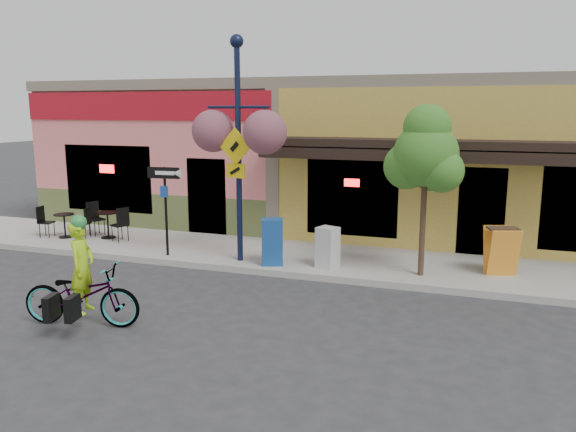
# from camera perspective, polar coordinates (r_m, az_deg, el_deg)

# --- Properties ---
(ground) EXTENTS (90.00, 90.00, 0.00)m
(ground) POSITION_cam_1_polar(r_m,az_deg,el_deg) (12.15, -2.77, -6.79)
(ground) COLOR #2D2D30
(ground) RESTS_ON ground
(sidewalk) EXTENTS (24.00, 3.00, 0.15)m
(sidewalk) POSITION_cam_1_polar(r_m,az_deg,el_deg) (13.93, 0.28, -4.14)
(sidewalk) COLOR #9E9B93
(sidewalk) RESTS_ON ground
(curb) EXTENTS (24.00, 0.12, 0.15)m
(curb) POSITION_cam_1_polar(r_m,az_deg,el_deg) (12.61, -1.84, -5.76)
(curb) COLOR #A8A59E
(curb) RESTS_ON ground
(building) EXTENTS (18.20, 8.20, 4.50)m
(building) POSITION_cam_1_polar(r_m,az_deg,el_deg) (18.80, 5.70, 6.46)
(building) COLOR #E47170
(building) RESTS_ON ground
(bicycle) EXTENTS (2.17, 1.12, 1.08)m
(bicycle) POSITION_cam_1_polar(r_m,az_deg,el_deg) (10.32, -20.23, -7.55)
(bicycle) COLOR maroon
(bicycle) RESTS_ON ground
(cyclist_rider) EXTENTS (0.49, 0.64, 1.58)m
(cyclist_rider) POSITION_cam_1_polar(r_m,az_deg,el_deg) (10.22, -20.10, -6.25)
(cyclist_rider) COLOR #ABDE17
(cyclist_rider) RESTS_ON ground
(lamp_post) EXTENTS (1.74, 0.95, 5.15)m
(lamp_post) POSITION_cam_1_polar(r_m,az_deg,el_deg) (12.93, -5.05, 6.59)
(lamp_post) COLOR #111936
(lamp_post) RESTS_ON sidewalk
(one_way_sign) EXTENTS (0.84, 0.24, 2.17)m
(one_way_sign) POSITION_cam_1_polar(r_m,az_deg,el_deg) (13.84, -12.29, 0.43)
(one_way_sign) COLOR black
(one_way_sign) RESTS_ON sidewalk
(cafe_set_left) EXTENTS (1.55, 0.96, 0.87)m
(cafe_set_left) POSITION_cam_1_polar(r_m,az_deg,el_deg) (16.71, -21.76, -0.59)
(cafe_set_left) COLOR black
(cafe_set_left) RESTS_ON sidewalk
(cafe_set_right) EXTENTS (1.77, 1.34, 0.95)m
(cafe_set_right) POSITION_cam_1_polar(r_m,az_deg,el_deg) (16.25, -17.85, -0.50)
(cafe_set_right) COLOR black
(cafe_set_right) RESTS_ON sidewalk
(newspaper_box_blue) EXTENTS (0.60, 0.57, 1.06)m
(newspaper_box_blue) POSITION_cam_1_polar(r_m,az_deg,el_deg) (12.86, -1.61, -2.63)
(newspaper_box_blue) COLOR navy
(newspaper_box_blue) RESTS_ON sidewalk
(newspaper_box_grey) EXTENTS (0.54, 0.51, 0.93)m
(newspaper_box_grey) POSITION_cam_1_polar(r_m,az_deg,el_deg) (12.65, 4.04, -3.20)
(newspaper_box_grey) COLOR silver
(newspaper_box_grey) RESTS_ON sidewalk
(street_tree) EXTENTS (1.53, 1.53, 3.67)m
(street_tree) POSITION_cam_1_polar(r_m,az_deg,el_deg) (12.11, 13.67, 2.52)
(street_tree) COLOR #3D7A26
(street_tree) RESTS_ON sidewalk
(sandwich_board) EXTENTS (0.74, 0.63, 1.05)m
(sandwich_board) POSITION_cam_1_polar(r_m,az_deg,el_deg) (12.74, 21.13, -3.54)
(sandwich_board) COLOR orange
(sandwich_board) RESTS_ON sidewalk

